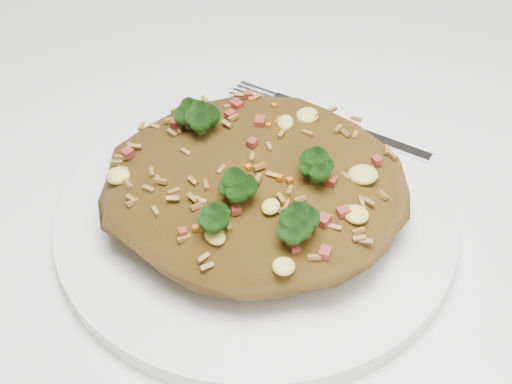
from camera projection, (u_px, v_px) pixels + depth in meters
dining_table at (343, 288)px, 0.55m from camera, size 1.20×0.80×0.75m
plate at (256, 216)px, 0.47m from camera, size 0.26×0.26×0.01m
fried_rice at (256, 176)px, 0.44m from camera, size 0.19×0.18×0.07m
fork at (337, 124)px, 0.52m from camera, size 0.15×0.09×0.00m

